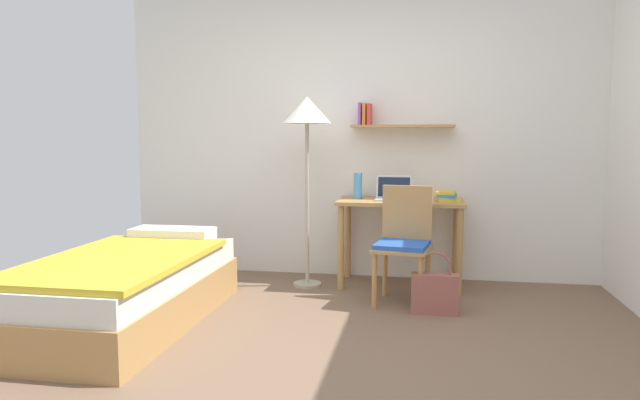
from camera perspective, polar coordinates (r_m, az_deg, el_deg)
name	(u,v)px	position (r m, az deg, el deg)	size (l,w,h in m)	color
ground_plane	(333,358)	(3.38, 1.34, -15.50)	(5.28, 5.28, 0.00)	brown
wall_back	(368,132)	(5.15, 4.85, 6.75)	(4.40, 0.27, 2.60)	white
bed	(128,288)	(4.10, -18.61, -8.38)	(0.93, 1.87, 0.54)	#B2844C
desk	(400,216)	(4.85, 8.04, -1.64)	(1.05, 0.55, 0.73)	#B2844C
desk_chair	(404,240)	(4.38, 8.38, -3.94)	(0.47, 0.47, 0.89)	#B2844C
standing_lamp	(307,120)	(4.75, -1.31, 8.02)	(0.41, 0.41, 1.59)	#B2A893
laptop	(394,194)	(4.83, 7.37, 0.64)	(0.30, 0.21, 0.20)	#B7BABF
water_bottle	(358,186)	(4.89, 3.82, 1.42)	(0.07, 0.07, 0.22)	#4C99DB
book_stack	(447,196)	(4.81, 12.58, 0.37)	(0.20, 0.24, 0.08)	gold
handbag	(435,292)	(4.19, 11.38, -9.00)	(0.33, 0.11, 0.45)	#99564C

